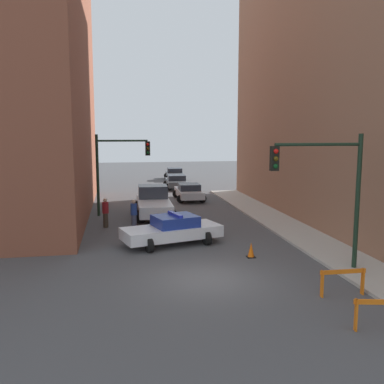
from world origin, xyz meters
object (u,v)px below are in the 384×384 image
(parked_car_far, at_px, (175,174))
(pedestrian_crossing, at_px, (134,214))
(traffic_light_near, at_px, (330,181))
(traffic_light_far, at_px, (115,163))
(parked_car_near, at_px, (189,192))
(barrier_front, at_px, (383,310))
(pedestrian_corner, at_px, (105,212))
(parked_car_mid, at_px, (176,181))
(police_car, at_px, (173,230))
(white_truck, at_px, (154,202))
(barrier_mid, at_px, (343,278))
(traffic_cone, at_px, (251,250))

(parked_car_far, bearing_deg, pedestrian_crossing, -99.09)
(traffic_light_near, bearing_deg, parked_car_far, 92.77)
(traffic_light_far, relative_size, pedestrian_crossing, 3.13)
(parked_car_near, height_order, barrier_front, parked_car_near)
(pedestrian_corner, relative_size, barrier_front, 1.05)
(parked_car_mid, height_order, pedestrian_crossing, pedestrian_crossing)
(police_car, height_order, pedestrian_crossing, pedestrian_crossing)
(traffic_light_near, distance_m, parked_car_near, 18.40)
(white_truck, relative_size, parked_car_near, 1.26)
(traffic_light_near, distance_m, barrier_mid, 3.80)
(pedestrian_corner, xyz_separation_m, traffic_cone, (6.32, -7.01, -0.54))
(police_car, bearing_deg, traffic_cone, -147.74)
(parked_car_near, distance_m, traffic_cone, 15.69)
(police_car, relative_size, barrier_front, 3.19)
(parked_car_mid, bearing_deg, traffic_light_near, -82.42)
(white_truck, xyz_separation_m, barrier_mid, (5.01, -14.35, -0.29))
(barrier_front, bearing_deg, pedestrian_crossing, 114.63)
(traffic_light_near, height_order, white_truck, traffic_light_near)
(white_truck, height_order, barrier_mid, white_truck)
(parked_car_far, xyz_separation_m, traffic_cone, (-0.71, -30.10, -0.36))
(parked_car_far, relative_size, traffic_cone, 6.72)
(pedestrian_crossing, height_order, traffic_cone, pedestrian_crossing)
(white_truck, bearing_deg, police_car, -86.14)
(traffic_light_near, distance_m, white_truck, 13.52)
(barrier_front, bearing_deg, traffic_light_near, 79.83)
(parked_car_far, height_order, pedestrian_corner, pedestrian_corner)
(pedestrian_crossing, bearing_deg, traffic_light_far, -7.61)
(pedestrian_crossing, bearing_deg, parked_car_far, -33.70)
(parked_car_mid, bearing_deg, police_car, -96.32)
(white_truck, distance_m, pedestrian_corner, 3.95)
(traffic_light_far, bearing_deg, white_truck, -18.78)
(barrier_front, distance_m, traffic_cone, 7.36)
(pedestrian_crossing, bearing_deg, traffic_light_near, -161.39)
(parked_car_mid, bearing_deg, traffic_light_far, -112.74)
(pedestrian_crossing, distance_m, pedestrian_corner, 1.75)
(barrier_mid, height_order, traffic_cone, barrier_mid)
(parked_car_near, xyz_separation_m, pedestrian_corner, (-6.24, -8.67, 0.19))
(police_car, bearing_deg, barrier_front, -171.86)
(traffic_light_far, height_order, white_truck, traffic_light_far)
(traffic_light_far, xyz_separation_m, white_truck, (2.37, -0.81, -2.49))
(pedestrian_corner, bearing_deg, police_car, 61.22)
(white_truck, bearing_deg, pedestrian_corner, -136.93)
(traffic_light_far, distance_m, parked_car_far, 20.86)
(white_truck, relative_size, barrier_front, 3.45)
(traffic_light_far, bearing_deg, barrier_mid, -64.02)
(white_truck, height_order, parked_car_mid, white_truck)
(parked_car_far, distance_m, barrier_front, 37.33)
(white_truck, relative_size, barrier_mid, 3.40)
(pedestrian_corner, height_order, barrier_mid, pedestrian_corner)
(traffic_light_near, height_order, pedestrian_corner, traffic_light_near)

